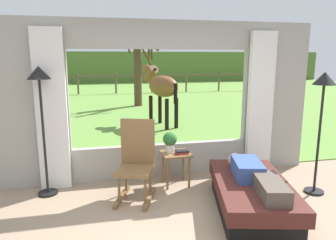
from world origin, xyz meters
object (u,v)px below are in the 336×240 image
Objects in this scene: potted_plant at (170,141)px; floor_lamp_right at (323,96)px; book_stack at (182,152)px; side_table at (176,159)px; recliner_sofa at (251,195)px; rocking_chair at (136,161)px; pasture_tree at (139,70)px; horse at (162,87)px; floor_lamp_left at (40,92)px; reclining_person at (254,175)px.

potted_plant is 0.18× the size of floor_lamp_right.
book_stack is at bearing 159.73° from floor_lamp_right.
floor_lamp_right reaches higher than side_table.
recliner_sofa is 1.05× the size of floor_lamp_right.
pasture_tree is (1.17, 8.49, 0.94)m from rocking_chair.
horse is 3.96m from pasture_tree.
side_table is 2.59× the size of book_stack.
potted_plant reaches higher than side_table.
book_stack is 0.11× the size of horse.
side_table is (-0.74, 1.08, 0.21)m from recliner_sofa.
recliner_sofa is 1.32m from side_table.
book_stack is at bearing -3.80° from floor_lamp_left.
reclining_person is 0.79× the size of horse.
reclining_person is 7.10× the size of book_stack.
potted_plant is 0.10× the size of pasture_tree.
pasture_tree is at bearing 73.25° from floor_lamp_left.
book_stack is 0.06× the size of pasture_tree.
horse is at bearing 81.33° from side_table.
floor_lamp_right is (2.02, -0.81, 0.73)m from potted_plant.
recliner_sofa is 1.48m from potted_plant.
book_stack is (0.08, -0.06, 0.12)m from side_table.
floor_lamp_left is 8.47m from pasture_tree.
floor_lamp_right reaches higher than rocking_chair.
floor_lamp_right is (1.94, -0.75, 1.01)m from side_table.
recliner_sofa is 9.31× the size of book_stack.
floor_lamp_left is at bearing -106.75° from pasture_tree.
floor_lamp_right reaches higher than recliner_sofa.
reclining_person is at bearing -88.66° from pasture_tree.
pasture_tree reaches higher than potted_plant.
book_stack is at bearing 136.84° from recliner_sofa.
book_stack is (0.74, 0.25, 0.00)m from rocking_chair.
side_table is 2.31m from floor_lamp_right.
horse reaches higher than potted_plant.
floor_lamp_left reaches higher than rocking_chair.
reclining_person is 3.07m from floor_lamp_left.
pasture_tree reaches higher than recliner_sofa.
potted_plant is 4.26m from horse.
rocking_chair is at bearing 170.50° from floor_lamp_right.
reclining_person is 5.40m from horse.
potted_plant is at bearing -121.39° from horse.
recliner_sofa is at bearing -88.65° from pasture_tree.
rocking_chair reaches higher than side_table.
reclining_person is (-0.00, -0.05, 0.30)m from recliner_sofa.
reclining_person is 1.55m from floor_lamp_right.
recliner_sofa is 1.31× the size of reclining_person.
pasture_tree is (0.44, 8.24, 0.94)m from book_stack.
floor_lamp_left is 4.90m from horse.
rocking_chair reaches higher than reclining_person.
floor_lamp_left reaches higher than recliner_sofa.
recliner_sofa is 5.39m from horse.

